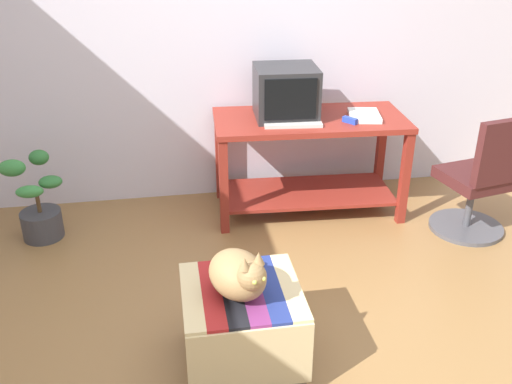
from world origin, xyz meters
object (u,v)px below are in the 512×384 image
object	(u,v)px
stapler	(350,120)
cat	(240,275)
book	(364,115)
keyboard	(293,123)
desk	(309,148)
tv_monitor	(286,93)
ottoman_with_blanket	(242,326)
potted_plant	(39,209)
office_chair	(480,184)

from	to	relation	value
stapler	cat	bearing A→B (deg)	-161.23
book	stapler	world-z (taller)	stapler
keyboard	stapler	size ratio (longest dim) A/B	3.64
desk	tv_monitor	distance (m)	0.45
keyboard	ottoman_with_blanket	world-z (taller)	keyboard
keyboard	stapler	distance (m)	0.41
desk	book	world-z (taller)	book
desk	ottoman_with_blanket	distance (m)	1.76
cat	potted_plant	size ratio (longest dim) A/B	0.72
keyboard	cat	distance (m)	1.60
ottoman_with_blanket	tv_monitor	bearing A→B (deg)	71.12
desk	tv_monitor	world-z (taller)	tv_monitor
cat	ottoman_with_blanket	bearing A→B (deg)	46.12
potted_plant	office_chair	bearing A→B (deg)	-8.50
desk	stapler	world-z (taller)	stapler
stapler	desk	bearing A→B (deg)	109.46
tv_monitor	potted_plant	xyz separation A→B (m)	(-1.77, -0.15, -0.70)
potted_plant	stapler	bearing A→B (deg)	-1.60
potted_plant	tv_monitor	bearing A→B (deg)	4.80
desk	office_chair	size ratio (longest dim) A/B	1.58
office_chair	stapler	world-z (taller)	office_chair
tv_monitor	ottoman_with_blanket	bearing A→B (deg)	-105.80
tv_monitor	ottoman_with_blanket	world-z (taller)	tv_monitor
keyboard	stapler	xyz separation A→B (m)	(0.40, -0.03, 0.01)
keyboard	tv_monitor	bearing A→B (deg)	99.35
desk	stapler	bearing A→B (deg)	-30.41
tv_monitor	office_chair	distance (m)	1.48
potted_plant	stapler	distance (m)	2.25
book	cat	bearing A→B (deg)	-114.75
desk	cat	distance (m)	1.78
cat	office_chair	bearing A→B (deg)	6.05
tv_monitor	cat	xyz separation A→B (m)	(-0.57, -1.66, -0.36)
book	cat	world-z (taller)	book
office_chair	stapler	xyz separation A→B (m)	(-0.83, 0.39, 0.37)
desk	potted_plant	distance (m)	1.96
ottoman_with_blanket	stapler	bearing A→B (deg)	55.46
ottoman_with_blanket	office_chair	xyz separation A→B (m)	(1.81, 1.02, 0.16)
ottoman_with_blanket	office_chair	size ratio (longest dim) A/B	0.65
desk	tv_monitor	xyz separation A→B (m)	(-0.17, 0.05, 0.41)
potted_plant	ottoman_with_blanket	bearing A→B (deg)	-50.55
potted_plant	office_chair	distance (m)	3.06
desk	ottoman_with_blanket	world-z (taller)	desk
cat	office_chair	size ratio (longest dim) A/B	0.49
cat	potted_plant	bearing A→B (deg)	104.10
keyboard	book	bearing A→B (deg)	12.58
ottoman_with_blanket	stapler	size ratio (longest dim) A/B	5.23
potted_plant	office_chair	xyz separation A→B (m)	(3.02, -0.45, 0.17)
tv_monitor	keyboard	bearing A→B (deg)	-83.06
tv_monitor	book	world-z (taller)	tv_monitor
book	ottoman_with_blanket	world-z (taller)	book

